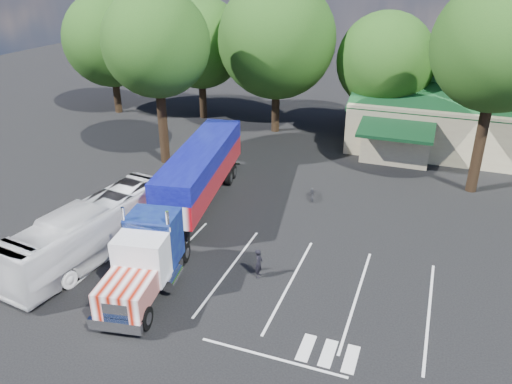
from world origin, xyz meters
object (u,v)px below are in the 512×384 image
(semi_truck, at_px, (189,187))
(silver_sedan, at_px, (408,147))
(tour_bus, at_px, (92,230))
(bicycle, at_px, (312,193))
(woman, at_px, (259,263))

(semi_truck, bearing_deg, silver_sedan, 45.61)
(semi_truck, xyz_separation_m, tour_bus, (-3.04, -5.10, -0.78))
(bicycle, bearing_deg, semi_truck, -152.07)
(semi_truck, distance_m, silver_sedan, 19.50)
(semi_truck, relative_size, tour_bus, 1.82)
(silver_sedan, bearing_deg, tour_bus, 159.47)
(bicycle, xyz_separation_m, tour_bus, (-8.98, -10.67, 1.05))
(tour_bus, relative_size, silver_sedan, 2.55)
(woman, relative_size, tour_bus, 0.15)
(semi_truck, bearing_deg, bicycle, 33.18)
(bicycle, xyz_separation_m, silver_sedan, (5.05, 10.47, 0.27))
(silver_sedan, bearing_deg, semi_truck, 158.61)
(silver_sedan, bearing_deg, bicycle, 167.28)
(semi_truck, height_order, silver_sedan, semi_truck)
(semi_truck, relative_size, silver_sedan, 4.64)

